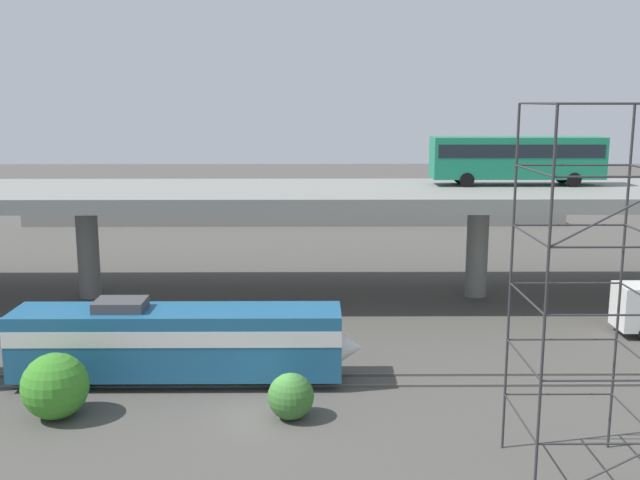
# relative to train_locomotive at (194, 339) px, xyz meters

# --- Properties ---
(ground_plane) EXTENTS (260.00, 260.00, 0.00)m
(ground_plane) POSITION_rel_train_locomotive_xyz_m (3.66, -4.00, -2.19)
(ground_plane) COLOR #4C4944
(rail_strip_near) EXTENTS (110.00, 0.12, 0.12)m
(rail_strip_near) POSITION_rel_train_locomotive_xyz_m (3.66, -0.71, -2.13)
(rail_strip_near) COLOR #59544C
(rail_strip_near) RESTS_ON ground_plane
(rail_strip_far) EXTENTS (110.00, 0.12, 0.12)m
(rail_strip_far) POSITION_rel_train_locomotive_xyz_m (3.66, 0.71, -2.13)
(rail_strip_far) COLOR #59544C
(rail_strip_far) RESTS_ON ground_plane
(train_locomotive) EXTENTS (16.89, 3.04, 4.18)m
(train_locomotive) POSITION_rel_train_locomotive_xyz_m (0.00, 0.00, 0.00)
(train_locomotive) COLOR #1E5984
(train_locomotive) RESTS_ON ground_plane
(highway_overpass) EXTENTS (96.00, 12.22, 7.69)m
(highway_overpass) POSITION_rel_train_locomotive_xyz_m (3.66, 16.00, 4.82)
(highway_overpass) COLOR gray
(highway_overpass) RESTS_ON ground_plane
(transit_bus_on_overpass) EXTENTS (12.00, 2.68, 3.40)m
(transit_bus_on_overpass) POSITION_rel_train_locomotive_xyz_m (20.16, 17.58, 7.55)
(transit_bus_on_overpass) COLOR #197A56
(transit_bus_on_overpass) RESTS_ON highway_overpass
(scaffolding_tower) EXTENTS (4.32, 4.32, 13.55)m
(scaffolding_tower) POSITION_rel_train_locomotive_xyz_m (15.42, -9.22, 5.02)
(scaffolding_tower) COLOR #2D2D30
(scaffolding_tower) RESTS_ON ground_plane
(pier_parking_lot) EXTENTS (59.83, 12.00, 1.27)m
(pier_parking_lot) POSITION_rel_train_locomotive_xyz_m (3.66, 51.00, -1.56)
(pier_parking_lot) COLOR gray
(pier_parking_lot) RESTS_ON ground_plane
(parked_car_0) EXTENTS (4.09, 1.86, 1.50)m
(parked_car_0) POSITION_rel_train_locomotive_xyz_m (7.84, 52.01, -0.15)
(parked_car_0) COLOR maroon
(parked_car_0) RESTS_ON pier_parking_lot
(parked_car_1) EXTENTS (4.61, 1.97, 1.50)m
(parked_car_1) POSITION_rel_train_locomotive_xyz_m (-8.13, 48.77, -0.15)
(parked_car_1) COLOR #9E998C
(parked_car_1) RESTS_ON pier_parking_lot
(parked_car_2) EXTENTS (4.22, 1.92, 1.50)m
(parked_car_2) POSITION_rel_train_locomotive_xyz_m (-2.27, 50.97, -0.15)
(parked_car_2) COLOR #515459
(parked_car_2) RESTS_ON pier_parking_lot
(parked_car_3) EXTENTS (4.51, 1.85, 1.50)m
(parked_car_3) POSITION_rel_train_locomotive_xyz_m (-19.41, 52.32, -0.15)
(parked_car_3) COLOR #B7B7BC
(parked_car_3) RESTS_ON pier_parking_lot
(harbor_water) EXTENTS (140.00, 36.00, 0.01)m
(harbor_water) POSITION_rel_train_locomotive_xyz_m (3.66, 74.00, -2.19)
(harbor_water) COLOR #2D5170
(harbor_water) RESTS_ON ground_plane
(shrub_left) EXTENTS (2.88, 2.88, 2.88)m
(shrub_left) POSITION_rel_train_locomotive_xyz_m (-5.39, -4.04, -0.75)
(shrub_left) COLOR #398527
(shrub_left) RESTS_ON ground_plane
(shrub_right) EXTENTS (2.02, 2.02, 2.02)m
(shrub_right) POSITION_rel_train_locomotive_xyz_m (4.82, -4.22, -1.18)
(shrub_right) COLOR #366C2C
(shrub_right) RESTS_ON ground_plane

